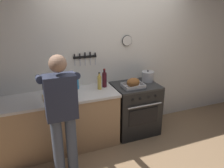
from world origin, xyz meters
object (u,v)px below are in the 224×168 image
bottle_dish_soap (77,84)px  bottle_cooking_oil (99,82)px  cutting_board (55,96)px  bottle_wine_red (104,79)px  stove (135,108)px  stock_pot (148,76)px  roasting_pan (133,83)px  person_cook (62,110)px

bottle_dish_soap → bottle_cooking_oil: bearing=-23.8°
cutting_board → bottle_wine_red: bearing=8.9°
bottle_dish_soap → stove: bearing=-10.8°
bottle_wine_red → stock_pot: bearing=-0.7°
cutting_board → bottle_dish_soap: bottle_dish_soap is taller
bottle_wine_red → bottle_cooking_oil: bearing=-148.8°
cutting_board → bottle_cooking_oil: 0.72m
roasting_pan → bottle_dish_soap: bottle_dish_soap is taller
stove → person_cook: bearing=-156.4°
person_cook → bottle_wine_red: person_cook is taller
stove → cutting_board: bearing=-179.0°
stove → person_cook: (-1.35, -0.59, 0.50)m
stove → bottle_dish_soap: (-0.97, 0.19, 0.54)m
cutting_board → bottle_dish_soap: bearing=29.1°
stock_pot → bottle_dish_soap: (-1.25, 0.09, -0.00)m
bottle_wine_red → bottle_cooking_oil: size_ratio=1.10×
stove → person_cook: size_ratio=0.54×
roasting_pan → bottle_wine_red: bottle_wine_red is taller
cutting_board → bottle_wine_red: bottle_wine_red is taller
bottle_dish_soap → bottle_cooking_oil: 0.37m
roasting_pan → person_cook: bearing=-158.6°
cutting_board → roasting_pan: bearing=-3.6°
person_cook → bottle_cooking_oil: size_ratio=5.91×
stove → bottle_dish_soap: size_ratio=4.33×
stock_pot → cutting_board: stock_pot is taller
roasting_pan → bottle_wine_red: bearing=154.1°
bottle_cooking_oil → cutting_board: bearing=-174.9°
person_cook → stock_pot: 1.77m
stove → stock_pot: size_ratio=4.16×
roasting_pan → bottle_wine_red: 0.48m
bottle_cooking_oil → roasting_pan: bearing=-14.7°
roasting_pan → cutting_board: 1.25m
stove → roasting_pan: roasting_pan is taller
roasting_pan → stock_pot: stock_pot is taller
roasting_pan → bottle_cooking_oil: bearing=165.3°
roasting_pan → bottle_cooking_oil: size_ratio=1.25×
stock_pot → bottle_wine_red: (-0.81, 0.01, 0.04)m
stove → person_cook: person_cook is taller
person_cook → bottle_cooking_oil: bearing=-58.4°
cutting_board → bottle_wine_red: (0.82, 0.13, 0.12)m
cutting_board → bottle_cooking_oil: size_ratio=1.28×
bottle_cooking_oil → bottle_wine_red: bearing=31.2°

